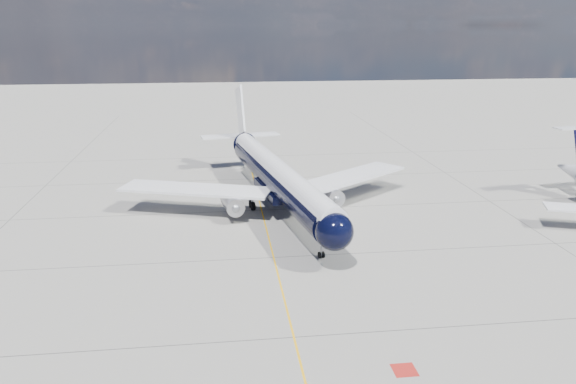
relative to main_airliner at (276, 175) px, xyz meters
name	(u,v)px	position (x,y,z in m)	size (l,w,h in m)	color
ground	(259,198)	(-1.89, 3.93, -4.18)	(320.00, 320.00, 0.00)	gray
taxiway_centerline	(262,210)	(-1.89, -1.07, -4.18)	(0.16, 160.00, 0.01)	#F3AC0C
red_marking	(404,370)	(4.91, -36.07, -4.18)	(1.60, 1.60, 0.01)	maroon
main_airliner	(276,175)	(0.00, 0.00, 0.00)	(37.83, 46.50, 13.48)	black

